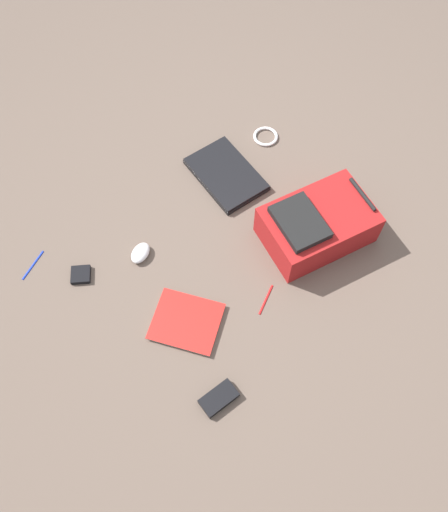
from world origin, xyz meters
TOP-DOWN VIEW (x-y plane):
  - ground_plane at (0.00, 0.00)m, footprint 4.07×4.07m
  - backpack at (0.18, 0.31)m, footprint 0.41×0.50m
  - laptop at (-0.29, 0.28)m, footprint 0.39×0.29m
  - book_comic at (0.07, -0.33)m, footprint 0.32×0.31m
  - computer_mouse at (-0.27, -0.25)m, footprint 0.09×0.12m
  - cable_coil at (-0.31, 0.57)m, footprint 0.11×0.11m
  - power_brick at (0.37, -0.45)m, footprint 0.09×0.14m
  - pen_black at (0.23, -0.04)m, footprint 0.05×0.13m
  - pen_blue at (-0.55, -0.58)m, footprint 0.05×0.14m
  - earbud_pouch at (-0.38, -0.48)m, footprint 0.11×0.11m

SIDE VIEW (x-z plane):
  - ground_plane at x=0.00m, z-range 0.00..0.00m
  - pen_blue at x=-0.55m, z-range 0.00..0.01m
  - pen_black at x=0.23m, z-range 0.00..0.01m
  - cable_coil at x=-0.31m, z-range 0.00..0.01m
  - book_comic at x=0.07m, z-range 0.00..0.02m
  - earbud_pouch at x=-0.38m, z-range 0.00..0.02m
  - power_brick at x=0.37m, z-range 0.00..0.03m
  - laptop at x=-0.29m, z-range 0.00..0.03m
  - computer_mouse at x=-0.27m, z-range 0.00..0.04m
  - backpack at x=0.18m, z-range -0.01..0.18m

